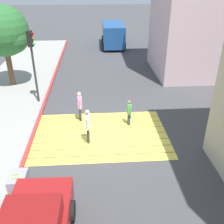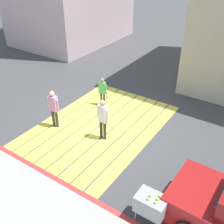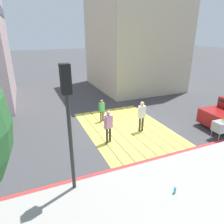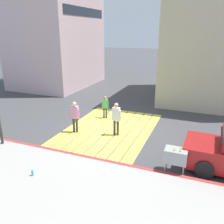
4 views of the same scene
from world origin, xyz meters
The scene contains 7 objects.
ground_plane centered at (0.00, 0.00, 0.00)m, with size 120.00×120.00×0.00m, color #424244.
crosswalk_stripes centered at (0.00, 0.00, 0.01)m, with size 6.40×4.35×0.01m.
curb_painted centered at (-3.25, 0.00, 0.07)m, with size 0.16×40.00×0.13m, color #BC3333.
tennis_ball_cart centered at (-2.90, -3.78, 0.70)m, with size 0.56×0.80×1.02m.
pedestrian_adult_lead centered at (-0.59, -0.60, 0.98)m, with size 0.22×0.49×1.68m.
pedestrian_adult_trailing centered at (-1.02, 1.47, 0.95)m, with size 0.26×0.48×1.63m.
pedestrian_child_with_racket centered at (1.47, 0.88, 0.77)m, with size 0.32×0.42×1.36m.
Camera 2 is at (-7.33, -5.54, 6.39)m, focal length 43.43 mm.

